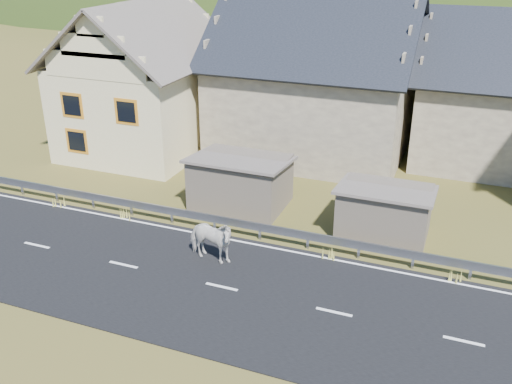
% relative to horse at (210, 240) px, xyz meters
% --- Properties ---
extents(ground, '(160.00, 160.00, 0.00)m').
position_rel_horse_xyz_m(ground, '(1.10, -1.46, -0.92)').
color(ground, '#3D3E19').
rests_on(ground, ground).
extents(road, '(60.00, 7.00, 0.04)m').
position_rel_horse_xyz_m(road, '(1.10, -1.46, -0.90)').
color(road, black).
rests_on(road, ground).
extents(lane_markings, '(60.00, 6.60, 0.01)m').
position_rel_horse_xyz_m(lane_markings, '(1.10, -1.46, -0.87)').
color(lane_markings, silver).
rests_on(lane_markings, road).
extents(guardrail, '(28.10, 0.09, 0.75)m').
position_rel_horse_xyz_m(guardrail, '(1.10, 2.22, -0.36)').
color(guardrail, '#93969B').
rests_on(guardrail, ground).
extents(shed_left, '(4.30, 3.30, 2.40)m').
position_rel_horse_xyz_m(shed_left, '(-0.90, 5.04, 0.18)').
color(shed_left, '#6E6152').
rests_on(shed_left, ground).
extents(shed_right, '(3.80, 2.90, 2.20)m').
position_rel_horse_xyz_m(shed_right, '(5.60, 4.54, 0.08)').
color(shed_right, '#6E6152').
rests_on(shed_right, ground).
extents(house_cream, '(7.80, 9.80, 8.30)m').
position_rel_horse_xyz_m(house_cream, '(-8.90, 10.54, 3.44)').
color(house_cream, beige).
rests_on(house_cream, ground).
extents(house_stone_a, '(10.80, 9.80, 8.90)m').
position_rel_horse_xyz_m(house_stone_a, '(0.10, 13.54, 3.72)').
color(house_stone_a, tan).
rests_on(house_stone_a, ground).
extents(mountain, '(440.00, 280.00, 260.00)m').
position_rel_horse_xyz_m(mountain, '(6.10, 178.54, -20.92)').
color(mountain, '#213710').
rests_on(mountain, ground).
extents(horse, '(1.22, 2.19, 1.76)m').
position_rel_horse_xyz_m(horse, '(0.00, 0.00, 0.00)').
color(horse, silver).
rests_on(horse, road).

